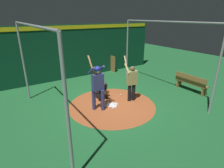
% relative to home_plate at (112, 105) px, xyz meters
% --- Properties ---
extents(ground_plane, '(27.43, 27.43, 0.00)m').
position_rel_home_plate_xyz_m(ground_plane, '(0.00, 0.00, -0.01)').
color(ground_plane, '#216633').
extents(dirt_circle, '(3.62, 3.62, 0.01)m').
position_rel_home_plate_xyz_m(dirt_circle, '(0.00, 0.00, -0.01)').
color(dirt_circle, '#AD562D').
rests_on(dirt_circle, ground).
extents(home_plate, '(0.59, 0.59, 0.01)m').
position_rel_home_plate_xyz_m(home_plate, '(0.00, 0.00, 0.00)').
color(home_plate, white).
rests_on(home_plate, dirt_circle).
extents(batter, '(0.68, 0.49, 2.14)m').
position_rel_home_plate_xyz_m(batter, '(0.01, -0.66, 1.09)').
color(batter, navy).
rests_on(batter, ground).
extents(catcher, '(0.58, 0.40, 0.92)m').
position_rel_home_plate_xyz_m(catcher, '(-0.79, -0.01, 0.35)').
color(catcher, black).
rests_on(catcher, ground).
extents(visitor, '(0.60, 0.51, 1.95)m').
position_rel_home_plate_xyz_m(visitor, '(0.07, 0.97, 0.89)').
color(visitor, black).
rests_on(visitor, ground).
extents(back_wall, '(0.22, 11.43, 3.08)m').
position_rel_home_plate_xyz_m(back_wall, '(-4.40, 0.00, 1.54)').
color(back_wall, '#0C3D26').
rests_on(back_wall, ground).
extents(cage_frame, '(5.31, 5.63, 3.33)m').
position_rel_home_plate_xyz_m(cage_frame, '(0.00, 0.00, 2.26)').
color(cage_frame, gray).
rests_on(cage_frame, ground).
extents(bat_rack, '(0.70, 0.17, 1.05)m').
position_rel_home_plate_xyz_m(bat_rack, '(-4.15, 2.76, 0.48)').
color(bat_rack, olive).
rests_on(bat_rack, ground).
extents(bench, '(1.64, 0.36, 0.85)m').
position_rel_home_plate_xyz_m(bench, '(0.86, 4.07, 0.43)').
color(bench, olive).
rests_on(bench, ground).
extents(baseball_0, '(0.07, 0.07, 0.07)m').
position_rel_home_plate_xyz_m(baseball_0, '(0.03, 0.09, 0.03)').
color(baseball_0, white).
rests_on(baseball_0, dirt_circle).
extents(baseball_1, '(0.07, 0.07, 0.07)m').
position_rel_home_plate_xyz_m(baseball_1, '(-0.58, 0.87, 0.03)').
color(baseball_1, white).
rests_on(baseball_1, dirt_circle).
extents(baseball_2, '(0.07, 0.07, 0.07)m').
position_rel_home_plate_xyz_m(baseball_2, '(0.33, -0.16, 0.03)').
color(baseball_2, white).
rests_on(baseball_2, dirt_circle).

